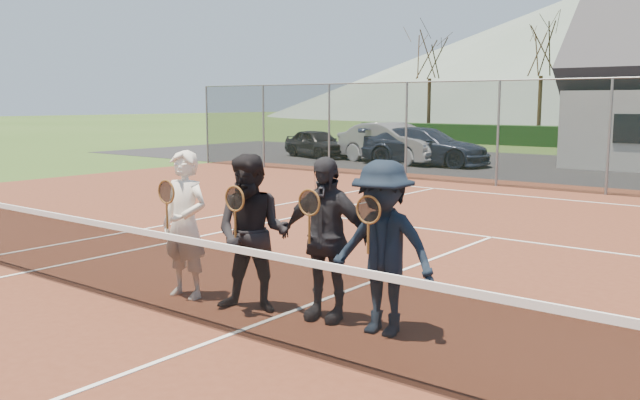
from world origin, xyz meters
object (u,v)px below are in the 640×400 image
object	(u,v)px
player_a	(185,225)
player_b	(252,233)
tennis_net	(231,286)
player_c	(325,239)
car_c	(425,146)
car_b	(393,143)
car_a	(317,143)
player_d	(383,248)

from	to	relation	value
player_a	player_b	xyz separation A→B (m)	(1.03, 0.10, -0.00)
tennis_net	player_c	world-z (taller)	player_c
player_c	car_c	bearing A→B (deg)	115.94
car_b	tennis_net	xyz separation A→B (m)	(9.39, -18.21, -0.25)
car_a	player_d	size ratio (longest dim) A/B	2.02
car_a	player_a	xyz separation A→B (m)	(11.94, -17.74, 0.30)
car_a	car_b	bearing A→B (deg)	-73.28
car_c	player_a	bearing A→B (deg)	-165.00
player_b	car_c	bearing A→B (deg)	113.33
player_d	player_c	bearing A→B (deg)	178.51
player_a	player_c	xyz separation A→B (m)	(1.86, 0.37, -0.00)
car_c	player_b	world-z (taller)	player_b
player_d	car_c	bearing A→B (deg)	117.94
car_b	player_a	distance (m)	19.29
car_b	player_b	xyz separation A→B (m)	(9.00, -17.48, 0.13)
tennis_net	player_c	size ratio (longest dim) A/B	6.49
car_b	player_a	bearing A→B (deg)	-144.61
tennis_net	player_b	world-z (taller)	player_b
car_a	player_c	world-z (taller)	player_c
player_a	player_c	world-z (taller)	same
car_c	player_d	xyz separation A→B (m)	(9.06, -17.09, 0.20)
car_b	player_c	size ratio (longest dim) A/B	2.68
car_c	tennis_net	bearing A→B (deg)	-161.76
car_b	car_c	bearing A→B (deg)	-83.97
tennis_net	player_d	distance (m)	1.60
car_b	car_c	world-z (taller)	car_b
car_b	tennis_net	world-z (taller)	car_b
player_b	player_a	bearing A→B (deg)	-174.73
car_b	player_a	world-z (taller)	player_a
player_c	tennis_net	bearing A→B (deg)	-113.21
car_c	player_d	distance (m)	19.34
tennis_net	player_a	xyz separation A→B (m)	(-1.42, 0.64, 0.38)
player_d	player_b	bearing A→B (deg)	-170.76
tennis_net	car_a	bearing A→B (deg)	126.03
player_b	tennis_net	bearing A→B (deg)	-62.02
player_d	car_a	bearing A→B (deg)	129.95
car_b	car_c	xyz separation A→B (m)	(1.52, -0.13, -0.07)
car_a	car_c	size ratio (longest dim) A/B	0.73
car_b	car_a	bearing A→B (deg)	98.61
car_a	tennis_net	xyz separation A→B (m)	(13.37, -18.38, -0.08)
car_a	player_a	distance (m)	21.39
player_b	player_d	xyz separation A→B (m)	(1.58, 0.26, -0.00)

